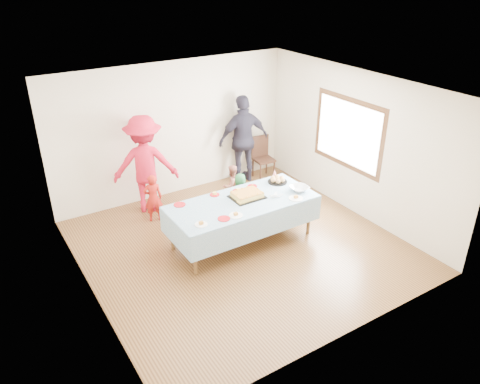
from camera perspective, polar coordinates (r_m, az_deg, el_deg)
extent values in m
plane|color=#492C14|center=(8.04, 0.10, -6.58)|extent=(5.00, 5.00, 0.00)
cube|color=beige|center=(9.45, -8.11, 7.51)|extent=(5.00, 0.04, 2.70)
cube|color=beige|center=(5.70, 13.79, -6.70)|extent=(5.00, 0.04, 2.70)
cube|color=beige|center=(6.54, -18.74, -2.75)|extent=(0.04, 5.00, 2.70)
cube|color=beige|center=(8.88, 13.94, 5.72)|extent=(0.04, 5.00, 2.70)
cube|color=white|center=(6.94, 0.12, 12.41)|extent=(5.00, 5.00, 0.04)
cube|color=#472B16|center=(8.94, 13.00, 6.99)|extent=(0.03, 1.75, 1.35)
cylinder|color=#51361C|center=(7.21, -5.51, -7.59)|extent=(0.06, 0.06, 0.73)
cylinder|color=#51361C|center=(8.28, 8.40, -2.87)|extent=(0.06, 0.06, 0.73)
cylinder|color=#51361C|center=(7.86, -8.33, -4.62)|extent=(0.06, 0.06, 0.73)
cylinder|color=#51361C|center=(8.85, 4.92, -0.62)|extent=(0.06, 0.06, 0.73)
cube|color=#51361C|center=(7.80, 0.27, -1.32)|extent=(2.40, 1.00, 0.04)
cube|color=silver|center=(7.78, 0.27, -1.16)|extent=(2.50, 1.10, 0.01)
cube|color=black|center=(7.90, 0.87, -0.61)|extent=(0.55, 0.43, 0.02)
cube|color=#FDE260|center=(7.88, 0.87, -0.34)|extent=(0.47, 0.35, 0.07)
cube|color=#9D5924|center=(7.86, 0.87, -0.07)|extent=(0.47, 0.35, 0.01)
cylinder|color=black|center=(8.46, 4.59, 1.26)|extent=(0.35, 0.35, 0.02)
sphere|color=tan|center=(8.49, 5.11, 1.72)|extent=(0.09, 0.09, 0.09)
sphere|color=tan|center=(8.52, 4.53, 1.85)|extent=(0.09, 0.09, 0.09)
sphere|color=tan|center=(8.47, 4.02, 1.71)|extent=(0.09, 0.09, 0.09)
sphere|color=tan|center=(8.39, 4.09, 1.44)|extent=(0.09, 0.09, 0.09)
sphere|color=tan|center=(8.36, 4.68, 1.31)|extent=(0.09, 0.09, 0.09)
sphere|color=tan|center=(8.41, 5.19, 1.46)|extent=(0.09, 0.09, 0.09)
sphere|color=tan|center=(8.44, 4.60, 1.58)|extent=(0.09, 0.09, 0.09)
imported|color=silver|center=(8.18, 7.21, 0.41)|extent=(0.32, 0.32, 0.08)
cone|color=white|center=(8.56, 4.24, 2.16)|extent=(0.10, 0.10, 0.17)
cylinder|color=red|center=(7.73, -7.37, -1.54)|extent=(0.20, 0.20, 0.01)
cylinder|color=red|center=(7.99, -3.12, -0.33)|extent=(0.17, 0.17, 0.01)
cylinder|color=red|center=(8.10, -0.24, 0.10)|extent=(0.20, 0.20, 0.01)
cylinder|color=red|center=(8.28, 1.51, 0.72)|extent=(0.17, 0.17, 0.01)
cylinder|color=red|center=(7.26, -1.98, -3.27)|extent=(0.20, 0.20, 0.01)
cylinder|color=white|center=(7.13, -4.76, -3.97)|extent=(0.20, 0.20, 0.01)
cylinder|color=white|center=(7.35, -0.52, -2.87)|extent=(0.22, 0.22, 0.01)
cylinder|color=white|center=(7.92, 6.82, -0.76)|extent=(0.24, 0.24, 0.01)
cylinder|color=black|center=(10.18, 2.51, 2.28)|extent=(0.03, 0.03, 0.42)
cylinder|color=black|center=(10.35, 4.20, 2.64)|extent=(0.03, 0.03, 0.42)
cylinder|color=black|center=(10.46, 1.59, 2.99)|extent=(0.03, 0.03, 0.42)
cylinder|color=black|center=(10.62, 3.25, 3.32)|extent=(0.03, 0.03, 0.42)
cube|color=black|center=(10.31, 2.92, 3.97)|extent=(0.44, 0.44, 0.05)
cube|color=black|center=(10.36, 2.45, 5.65)|extent=(0.41, 0.08, 0.48)
imported|color=#B41E16|center=(8.72, -10.54, -0.72)|extent=(0.39, 0.30, 0.93)
imported|color=#216533|center=(8.74, 0.04, -0.41)|extent=(0.49, 0.40, 0.86)
imported|color=#B26653|center=(9.14, -1.02, 0.80)|extent=(0.44, 0.36, 0.85)
imported|color=red|center=(8.95, -11.48, 3.33)|extent=(1.39, 1.10, 1.89)
imported|color=#262431|center=(9.98, 0.43, 6.43)|extent=(1.16, 0.59, 1.91)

